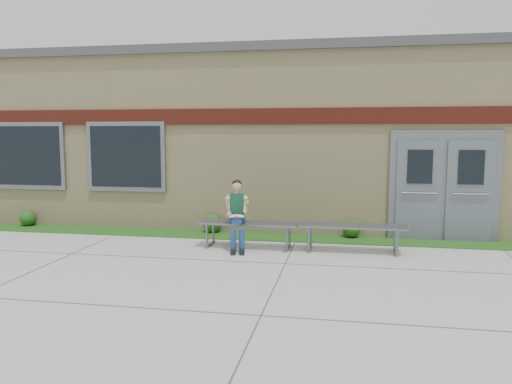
# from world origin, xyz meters

# --- Properties ---
(ground) EXTENTS (80.00, 80.00, 0.00)m
(ground) POSITION_xyz_m (0.00, 0.00, 0.00)
(ground) COLOR #9E9E99
(ground) RESTS_ON ground
(grass_strip) EXTENTS (16.00, 0.80, 0.02)m
(grass_strip) POSITION_xyz_m (0.00, 2.60, 0.01)
(grass_strip) COLOR #214612
(grass_strip) RESTS_ON ground
(school_building) EXTENTS (16.20, 6.22, 4.20)m
(school_building) POSITION_xyz_m (-0.00, 5.99, 2.10)
(school_building) COLOR beige
(school_building) RESTS_ON ground
(bench_left) EXTENTS (1.97, 0.60, 0.51)m
(bench_left) POSITION_xyz_m (0.14, 1.60, 0.39)
(bench_left) COLOR slate
(bench_left) RESTS_ON ground
(bench_right) EXTENTS (2.01, 0.58, 0.52)m
(bench_right) POSITION_xyz_m (2.14, 1.60, 0.40)
(bench_right) COLOR slate
(bench_right) RESTS_ON ground
(girl) EXTENTS (0.49, 0.78, 1.34)m
(girl) POSITION_xyz_m (-0.04, 1.40, 0.73)
(girl) COLOR navy
(girl) RESTS_ON ground
(shrub_west) EXTENTS (0.37, 0.37, 0.37)m
(shrub_west) POSITION_xyz_m (-5.53, 2.85, 0.20)
(shrub_west) COLOR #214612
(shrub_west) RESTS_ON grass_strip
(shrub_mid) EXTENTS (0.41, 0.41, 0.41)m
(shrub_mid) POSITION_xyz_m (-0.94, 2.85, 0.23)
(shrub_mid) COLOR #214612
(shrub_mid) RESTS_ON grass_strip
(shrub_east) EXTENTS (0.38, 0.38, 0.38)m
(shrub_east) POSITION_xyz_m (2.14, 2.85, 0.21)
(shrub_east) COLOR #214612
(shrub_east) RESTS_ON grass_strip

